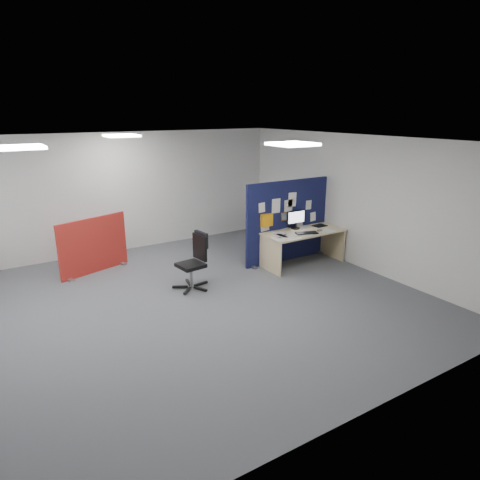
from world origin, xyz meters
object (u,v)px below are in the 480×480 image
main_desk (302,239)px  red_divider (94,246)px  office_chair (195,257)px  monitor_main (296,219)px  navy_divider (288,221)px

main_desk → red_divider: size_ratio=1.22×
red_divider → office_chair: red_divider is taller
monitor_main → office_chair: monitor_main is taller
main_desk → office_chair: 2.47m
main_desk → monitor_main: size_ratio=3.91×
navy_divider → red_divider: (-3.74, 1.47, -0.32)m
red_divider → main_desk: bearing=-43.7°
navy_divider → main_desk: size_ratio=1.21×
navy_divider → office_chair: navy_divider is taller
navy_divider → monitor_main: 0.19m
main_desk → monitor_main: (-0.02, 0.21, 0.39)m
red_divider → office_chair: bearing=-70.7°
navy_divider → main_desk: bearing=-71.7°
office_chair → red_divider: bearing=120.2°
monitor_main → office_chair: bearing=-174.0°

